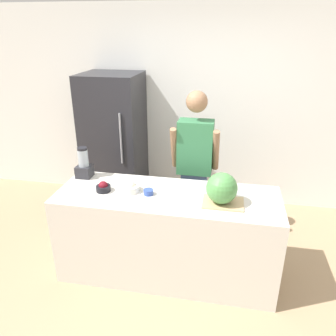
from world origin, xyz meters
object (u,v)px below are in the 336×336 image
(refrigerator, at_px, (115,142))
(blender, at_px, (84,165))
(watermelon, at_px, (222,188))
(bowl_small_blue, at_px, (149,192))
(bowl_cherries, at_px, (103,187))
(person, at_px, (195,166))
(bowl_cream, at_px, (130,187))

(refrigerator, xyz_separation_m, blender, (0.05, -1.07, 0.12))
(watermelon, xyz_separation_m, bowl_small_blue, (-0.66, 0.04, -0.12))
(bowl_cherries, bearing_deg, watermelon, -1.75)
(bowl_small_blue, bearing_deg, bowl_cherries, -178.56)
(person, xyz_separation_m, bowl_small_blue, (-0.34, -0.72, 0.01))
(watermelon, xyz_separation_m, blender, (-1.40, 0.30, -0.02))
(bowl_small_blue, bearing_deg, blender, 160.65)
(refrigerator, bearing_deg, bowl_cream, -64.78)
(blender, bearing_deg, watermelon, -12.25)
(person, bearing_deg, bowl_cherries, -136.93)
(bowl_small_blue, xyz_separation_m, blender, (-0.74, 0.26, 0.10))
(refrigerator, bearing_deg, blender, -87.11)
(person, xyz_separation_m, bowl_cherries, (-0.78, -0.73, 0.03))
(person, relative_size, bowl_cream, 9.60)
(watermelon, height_order, bowl_cream, watermelon)
(person, distance_m, bowl_small_blue, 0.79)
(person, height_order, watermelon, person)
(bowl_cream, height_order, bowl_small_blue, bowl_cream)
(person, relative_size, bowl_cherries, 12.54)
(person, relative_size, blender, 5.40)
(blender, bearing_deg, refrigerator, 92.89)
(person, xyz_separation_m, blender, (-1.08, -0.46, 0.12))
(watermelon, relative_size, bowl_small_blue, 3.01)
(bowl_cherries, relative_size, blender, 0.43)
(bowl_cream, relative_size, bowl_small_blue, 1.98)
(bowl_small_blue, height_order, blender, blender)
(watermelon, bearing_deg, blender, 167.75)
(person, bearing_deg, bowl_cream, -127.77)
(watermelon, height_order, bowl_cherries, watermelon)
(bowl_cherries, xyz_separation_m, blender, (-0.31, 0.27, 0.09))
(bowl_cream, height_order, blender, blender)
(refrigerator, height_order, bowl_cherries, refrigerator)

